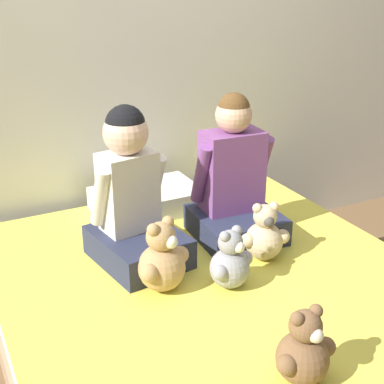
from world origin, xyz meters
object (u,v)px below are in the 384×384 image
object	(u,v)px
teddy_bear_held_by_right_child	(264,235)
teddy_bear_at_foot_of_bed	(304,351)
bed	(220,325)
child_on_left	(132,199)
teddy_bear_between_children	(230,262)
teddy_bear_held_by_left_child	(162,261)
pillow_at_headboard	(147,200)
child_on_right	(234,183)

from	to	relation	value
teddy_bear_held_by_right_child	teddy_bear_at_foot_of_bed	world-z (taller)	teddy_bear_held_by_right_child
teddy_bear_held_by_right_child	bed	bearing A→B (deg)	-149.42
child_on_left	teddy_bear_between_children	bearing A→B (deg)	-66.47
teddy_bear_held_by_left_child	teddy_bear_between_children	distance (m)	0.25
bed	pillow_at_headboard	distance (m)	0.78
teddy_bear_held_by_right_child	teddy_bear_between_children	size ratio (longest dim) A/B	1.04
teddy_bear_at_foot_of_bed	child_on_right	bearing A→B (deg)	66.65
pillow_at_headboard	bed	bearing A→B (deg)	-90.00
child_on_right	teddy_bear_between_children	xyz separation A→B (m)	(-0.23, -0.37, -0.14)
child_on_right	teddy_bear_held_by_right_child	size ratio (longest dim) A/B	2.56
teddy_bear_held_by_left_child	pillow_at_headboard	distance (m)	0.71
teddy_bear_between_children	pillow_at_headboard	distance (m)	0.78
teddy_bear_held_by_right_child	pillow_at_headboard	size ratio (longest dim) A/B	0.49
child_on_left	teddy_bear_held_by_left_child	size ratio (longest dim) A/B	2.25
teddy_bear_held_by_left_child	pillow_at_headboard	size ratio (longest dim) A/B	0.56
child_on_left	teddy_bear_between_children	world-z (taller)	child_on_left
bed	teddy_bear_held_by_left_child	xyz separation A→B (m)	(-0.22, 0.06, 0.32)
teddy_bear_held_by_left_child	teddy_bear_held_by_right_child	distance (m)	0.46
teddy_bear_held_by_left_child	child_on_left	bearing A→B (deg)	66.97
child_on_right	teddy_bear_held_by_right_child	world-z (taller)	child_on_right
bed	child_on_left	xyz separation A→B (m)	(-0.23, 0.33, 0.47)
bed	teddy_bear_held_by_left_child	bearing A→B (deg)	165.36
child_on_left	child_on_right	distance (m)	0.47
bed	teddy_bear_between_children	bearing A→B (deg)	-73.41
child_on_right	teddy_bear_between_children	distance (m)	0.46
teddy_bear_held_by_left_child	teddy_bear_at_foot_of_bed	bearing A→B (deg)	-99.94
teddy_bear_held_by_left_child	teddy_bear_between_children	world-z (taller)	teddy_bear_held_by_left_child
teddy_bear_held_by_left_child	pillow_at_headboard	xyz separation A→B (m)	(0.22, 0.68, -0.06)
pillow_at_headboard	teddy_bear_at_foot_of_bed	bearing A→B (deg)	-92.58
teddy_bear_at_foot_of_bed	pillow_at_headboard	world-z (taller)	teddy_bear_at_foot_of_bed
child_on_left	teddy_bear_at_foot_of_bed	bearing A→B (deg)	-88.64
child_on_right	pillow_at_headboard	bearing A→B (deg)	124.88
child_on_left	pillow_at_headboard	world-z (taller)	child_on_left
pillow_at_headboard	teddy_bear_between_children	bearing A→B (deg)	-89.06
bed	teddy_bear_held_by_right_child	bearing A→B (deg)	17.13
bed	teddy_bear_held_by_right_child	size ratio (longest dim) A/B	7.45
bed	child_on_left	distance (m)	0.61
teddy_bear_held_by_left_child	teddy_bear_between_children	size ratio (longest dim) A/B	1.18
child_on_left	teddy_bear_held_by_right_child	world-z (taller)	child_on_left
bed	teddy_bear_held_by_left_child	world-z (taller)	teddy_bear_held_by_left_child
teddy_bear_between_children	teddy_bear_at_foot_of_bed	bearing A→B (deg)	-116.59
bed	teddy_bear_held_by_left_child	distance (m)	0.40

